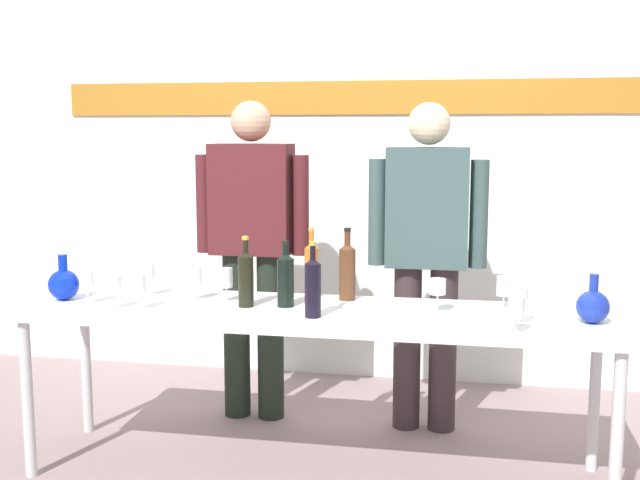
{
  "coord_description": "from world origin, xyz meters",
  "views": [
    {
      "loc": [
        0.65,
        -3.23,
        1.53
      ],
      "look_at": [
        0.0,
        0.15,
        1.04
      ],
      "focal_mm": 43.33,
      "sensor_mm": 36.0,
      "label": 1
    }
  ],
  "objects_px": {
    "wine_bottle_4": "(347,269)",
    "wine_glass_left_3": "(138,284)",
    "wine_bottle_1": "(286,278)",
    "wine_glass_right_3": "(516,308)",
    "wine_glass_left_5": "(87,281)",
    "wine_glass_left_4": "(113,286)",
    "wine_bottle_3": "(246,276)",
    "wine_glass_right_0": "(504,287)",
    "display_table": "(314,322)",
    "decanter_blue_right": "(593,306)",
    "wine_glass_left_0": "(226,278)",
    "wine_glass_right_1": "(520,298)",
    "wine_bottle_0": "(311,268)",
    "presenter_right": "(427,246)",
    "wine_glass_left_2": "(194,277)",
    "presenter_left": "(252,239)",
    "wine_bottle_2": "(313,286)",
    "decanter_blue_left": "(64,284)",
    "wine_glass_right_2": "(438,287)",
    "wine_glass_left_1": "(147,272)"
  },
  "relations": [
    {
      "from": "wine_bottle_4",
      "to": "wine_glass_left_3",
      "type": "bearing_deg",
      "value": -157.51
    },
    {
      "from": "wine_bottle_1",
      "to": "wine_glass_right_3",
      "type": "height_order",
      "value": "wine_bottle_1"
    },
    {
      "from": "wine_glass_left_5",
      "to": "wine_glass_left_4",
      "type": "bearing_deg",
      "value": -25.02
    },
    {
      "from": "wine_glass_right_3",
      "to": "wine_bottle_3",
      "type": "bearing_deg",
      "value": 167.57
    },
    {
      "from": "wine_glass_left_3",
      "to": "wine_glass_right_0",
      "type": "xyz_separation_m",
      "value": [
        1.57,
        0.3,
        -0.01
      ]
    },
    {
      "from": "display_table",
      "to": "wine_glass_right_0",
      "type": "bearing_deg",
      "value": 10.86
    },
    {
      "from": "decanter_blue_right",
      "to": "wine_glass_left_0",
      "type": "xyz_separation_m",
      "value": [
        -1.58,
        0.11,
        0.03
      ]
    },
    {
      "from": "wine_glass_right_1",
      "to": "wine_glass_left_3",
      "type": "bearing_deg",
      "value": -178.31
    },
    {
      "from": "decanter_blue_right",
      "to": "wine_bottle_0",
      "type": "height_order",
      "value": "wine_bottle_0"
    },
    {
      "from": "decanter_blue_right",
      "to": "wine_bottle_3",
      "type": "height_order",
      "value": "wine_bottle_3"
    },
    {
      "from": "presenter_right",
      "to": "wine_glass_left_5",
      "type": "height_order",
      "value": "presenter_right"
    },
    {
      "from": "wine_glass_left_2",
      "to": "presenter_right",
      "type": "bearing_deg",
      "value": 28.05
    },
    {
      "from": "wine_bottle_0",
      "to": "presenter_left",
      "type": "bearing_deg",
      "value": 134.55
    },
    {
      "from": "wine_bottle_2",
      "to": "wine_glass_right_1",
      "type": "xyz_separation_m",
      "value": [
        0.84,
        0.05,
        -0.03
      ]
    },
    {
      "from": "display_table",
      "to": "presenter_left",
      "type": "relative_size",
      "value": 1.54
    },
    {
      "from": "presenter_right",
      "to": "wine_bottle_0",
      "type": "relative_size",
      "value": 5.05
    },
    {
      "from": "wine_bottle_2",
      "to": "wine_glass_left_4",
      "type": "xyz_separation_m",
      "value": [
        -0.89,
        -0.01,
        -0.03
      ]
    },
    {
      "from": "decanter_blue_left",
      "to": "wine_bottle_1",
      "type": "height_order",
      "value": "wine_bottle_1"
    },
    {
      "from": "presenter_left",
      "to": "wine_glass_left_0",
      "type": "distance_m",
      "value": 0.56
    },
    {
      "from": "decanter_blue_left",
      "to": "wine_glass_right_2",
      "type": "height_order",
      "value": "decanter_blue_left"
    },
    {
      "from": "presenter_left",
      "to": "wine_glass_left_5",
      "type": "relative_size",
      "value": 11.78
    },
    {
      "from": "decanter_blue_right",
      "to": "wine_glass_left_4",
      "type": "bearing_deg",
      "value": -176.5
    },
    {
      "from": "presenter_left",
      "to": "wine_glass_left_0",
      "type": "height_order",
      "value": "presenter_left"
    },
    {
      "from": "wine_glass_left_5",
      "to": "display_table",
      "type": "bearing_deg",
      "value": 4.14
    },
    {
      "from": "wine_glass_left_0",
      "to": "wine_glass_right_0",
      "type": "height_order",
      "value": "wine_glass_left_0"
    },
    {
      "from": "wine_glass_right_0",
      "to": "wine_glass_right_2",
      "type": "distance_m",
      "value": 0.3
    },
    {
      "from": "wine_bottle_2",
      "to": "wine_glass_right_2",
      "type": "height_order",
      "value": "wine_bottle_2"
    },
    {
      "from": "decanter_blue_right",
      "to": "wine_glass_left_0",
      "type": "distance_m",
      "value": 1.59
    },
    {
      "from": "display_table",
      "to": "wine_glass_left_4",
      "type": "distance_m",
      "value": 0.89
    },
    {
      "from": "decanter_blue_left",
      "to": "wine_glass_left_1",
      "type": "relative_size",
      "value": 1.41
    },
    {
      "from": "wine_bottle_2",
      "to": "wine_glass_right_0",
      "type": "relative_size",
      "value": 2.19
    },
    {
      "from": "decanter_blue_left",
      "to": "wine_glass_left_4",
      "type": "relative_size",
      "value": 1.46
    },
    {
      "from": "wine_bottle_2",
      "to": "wine_glass_left_1",
      "type": "xyz_separation_m",
      "value": [
        -0.85,
        0.27,
        -0.02
      ]
    },
    {
      "from": "presenter_right",
      "to": "wine_glass_right_1",
      "type": "bearing_deg",
      "value": -60.56
    },
    {
      "from": "wine_glass_right_1",
      "to": "wine_glass_right_2",
      "type": "bearing_deg",
      "value": 156.78
    },
    {
      "from": "wine_glass_left_1",
      "to": "wine_glass_left_4",
      "type": "relative_size",
      "value": 1.03
    },
    {
      "from": "wine_glass_right_1",
      "to": "decanter_blue_left",
      "type": "bearing_deg",
      "value": 178.1
    },
    {
      "from": "wine_bottle_4",
      "to": "wine_glass_right_2",
      "type": "distance_m",
      "value": 0.45
    },
    {
      "from": "presenter_left",
      "to": "decanter_blue_right",
      "type": "bearing_deg",
      "value": -22.3
    },
    {
      "from": "wine_bottle_3",
      "to": "wine_glass_right_1",
      "type": "xyz_separation_m",
      "value": [
        1.17,
        -0.1,
        -0.03
      ]
    },
    {
      "from": "wine_bottle_1",
      "to": "wine_glass_left_0",
      "type": "xyz_separation_m",
      "value": [
        -0.29,
        0.05,
        -0.02
      ]
    },
    {
      "from": "wine_bottle_1",
      "to": "wine_glass_left_3",
      "type": "height_order",
      "value": "wine_bottle_1"
    },
    {
      "from": "decanter_blue_left",
      "to": "wine_bottle_1",
      "type": "distance_m",
      "value": 1.04
    },
    {
      "from": "decanter_blue_right",
      "to": "presenter_right",
      "type": "bearing_deg",
      "value": 136.78
    },
    {
      "from": "display_table",
      "to": "wine_glass_left_3",
      "type": "relative_size",
      "value": 16.67
    },
    {
      "from": "wine_glass_right_0",
      "to": "wine_bottle_3",
      "type": "bearing_deg",
      "value": -172.24
    },
    {
      "from": "wine_bottle_4",
      "to": "wine_glass_left_2",
      "type": "bearing_deg",
      "value": -169.21
    },
    {
      "from": "presenter_right",
      "to": "wine_glass_right_0",
      "type": "height_order",
      "value": "presenter_right"
    },
    {
      "from": "presenter_left",
      "to": "wine_bottle_3",
      "type": "xyz_separation_m",
      "value": [
        0.15,
        -0.63,
        -0.08
      ]
    },
    {
      "from": "wine_glass_left_2",
      "to": "wine_glass_left_5",
      "type": "distance_m",
      "value": 0.48
    }
  ]
}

